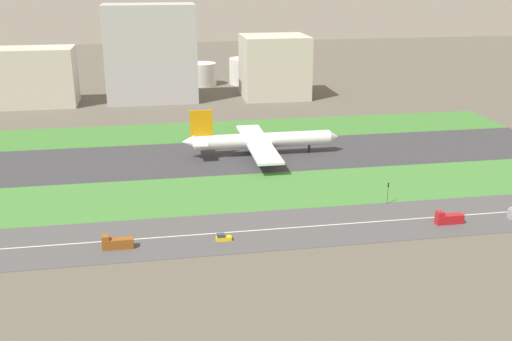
# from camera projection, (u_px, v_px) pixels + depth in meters

# --- Properties ---
(ground_plane) EXTENTS (800.00, 800.00, 0.00)m
(ground_plane) POSITION_uv_depth(u_px,v_px,m) (226.00, 157.00, 242.15)
(ground_plane) COLOR #5B564C
(runway) EXTENTS (280.00, 46.00, 0.10)m
(runway) POSITION_uv_depth(u_px,v_px,m) (226.00, 157.00, 242.13)
(runway) COLOR #38383D
(runway) RESTS_ON ground_plane
(grass_median_north) EXTENTS (280.00, 36.00, 0.10)m
(grass_median_north) POSITION_uv_depth(u_px,v_px,m) (215.00, 131.00, 280.36)
(grass_median_north) COLOR #3D7A33
(grass_median_north) RESTS_ON ground_plane
(grass_median_south) EXTENTS (280.00, 36.00, 0.10)m
(grass_median_south) POSITION_uv_depth(u_px,v_px,m) (241.00, 192.00, 203.91)
(grass_median_south) COLOR #427F38
(grass_median_south) RESTS_ON ground_plane
(highway) EXTENTS (280.00, 28.00, 0.10)m
(highway) POSITION_uv_depth(u_px,v_px,m) (257.00, 230.00, 174.08)
(highway) COLOR #4C4C4F
(highway) RESTS_ON ground_plane
(highway_centerline) EXTENTS (266.00, 0.50, 0.01)m
(highway_centerline) POSITION_uv_depth(u_px,v_px,m) (257.00, 230.00, 174.06)
(highway_centerline) COLOR silver
(highway_centerline) RESTS_ON highway
(airliner) EXTENTS (65.00, 56.00, 19.70)m
(airliner) POSITION_uv_depth(u_px,v_px,m) (259.00, 141.00, 242.38)
(airliner) COLOR white
(airliner) RESTS_ON runway
(truck_2) EXTENTS (8.40, 2.50, 4.00)m
(truck_2) POSITION_uv_depth(u_px,v_px,m) (117.00, 243.00, 162.42)
(truck_2) COLOR brown
(truck_2) RESTS_ON highway
(car_0) EXTENTS (4.40, 1.80, 2.00)m
(car_0) POSITION_uv_depth(u_px,v_px,m) (223.00, 238.00, 167.41)
(car_0) COLOR yellow
(car_0) RESTS_ON highway
(truck_0) EXTENTS (8.40, 2.50, 4.00)m
(truck_0) POSITION_uv_depth(u_px,v_px,m) (449.00, 219.00, 178.29)
(truck_0) COLOR #B2191E
(truck_0) RESTS_ON highway
(traffic_light) EXTENTS (0.36, 0.50, 7.20)m
(traffic_light) POSITION_uv_depth(u_px,v_px,m) (388.00, 192.00, 192.23)
(traffic_light) COLOR #4C4C51
(traffic_light) RESTS_ON highway
(terminal_building) EXTENTS (40.41, 25.45, 31.84)m
(terminal_building) POSITION_uv_depth(u_px,v_px,m) (38.00, 77.00, 328.63)
(terminal_building) COLOR beige
(terminal_building) RESTS_ON ground_plane
(hangar_building) EXTENTS (50.62, 25.72, 54.34)m
(hangar_building) POSITION_uv_depth(u_px,v_px,m) (151.00, 54.00, 335.13)
(hangar_building) COLOR #B2B2B7
(hangar_building) RESTS_ON ground_plane
(office_tower) EXTENTS (37.79, 33.63, 35.93)m
(office_tower) POSITION_uv_depth(u_px,v_px,m) (274.00, 67.00, 349.71)
(office_tower) COLOR beige
(office_tower) RESTS_ON ground_plane
(fuel_tank_west) EXTENTS (18.75, 18.75, 14.37)m
(fuel_tank_west) POSITION_uv_depth(u_px,v_px,m) (202.00, 74.00, 388.79)
(fuel_tank_west) COLOR silver
(fuel_tank_west) RESTS_ON ground_plane
(fuel_tank_centre) EXTENTS (23.04, 23.04, 16.74)m
(fuel_tank_centre) POSITION_uv_depth(u_px,v_px,m) (247.00, 71.00, 393.23)
(fuel_tank_centre) COLOR silver
(fuel_tank_centre) RESTS_ON ground_plane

